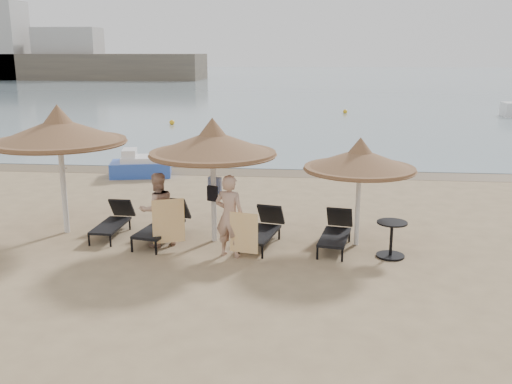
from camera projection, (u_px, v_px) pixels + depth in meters
ground at (191, 258)px, 12.95m from camera, size 160.00×160.00×0.00m
sea at (298, 80)px, 90.17m from camera, size 200.00×140.00×0.03m
wet_sand_strip at (242, 172)px, 22.02m from camera, size 200.00×1.60×0.01m
far_shore at (138, 61)px, 89.83m from camera, size 150.00×54.80×12.00m
palapa_left at (59, 131)px, 14.12m from camera, size 3.32×3.32×3.29m
palapa_center at (213, 144)px, 13.52m from camera, size 3.07×3.07×3.04m
palapa_right at (360, 160)px, 13.31m from camera, size 2.65×2.65×2.62m
lounger_far_left at (114, 220)px, 14.54m from camera, size 0.65×1.81×0.80m
lounger_near_left at (164, 223)px, 14.15m from camera, size 1.05×2.15×0.92m
lounger_near_right at (264, 228)px, 13.82m from camera, size 1.00×1.98×0.85m
lounger_far_right at (336, 231)px, 13.61m from camera, size 0.92×1.93×0.83m
side_table at (391, 240)px, 12.91m from camera, size 0.69×0.69×0.83m
person_left at (157, 204)px, 13.51m from camera, size 1.14×1.04×2.08m
person_right at (230, 209)px, 12.79m from camera, size 1.16×0.91×2.21m
towel_left at (169, 221)px, 13.22m from camera, size 0.70×0.31×1.05m
towel_right at (244, 233)px, 12.63m from camera, size 0.65×0.17×0.93m
bag_patterned at (215, 185)px, 13.95m from camera, size 0.34×0.20×0.41m
bag_dark at (212, 194)px, 13.65m from camera, size 0.27×0.19×0.37m
pedal_boat at (140, 166)px, 21.27m from camera, size 2.42×1.73×1.02m
buoy_left at (172, 122)px, 35.81m from camera, size 0.33×0.33×0.33m
buoy_mid at (345, 111)px, 42.23m from camera, size 0.32×0.32×0.32m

